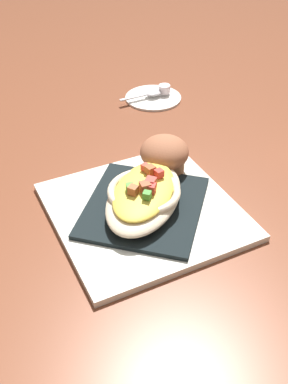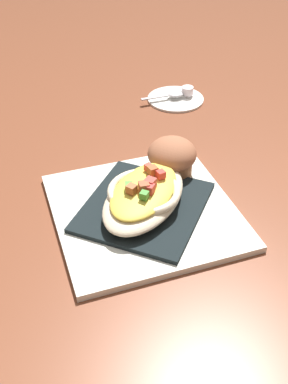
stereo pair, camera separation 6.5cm
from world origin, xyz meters
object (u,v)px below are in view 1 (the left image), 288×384
(muffin, at_px, (164,155))
(creamer_cup_0, at_px, (164,89))
(square_plate, at_px, (144,211))
(gratin_dish, at_px, (144,194))
(creamer_saucer, at_px, (153,97))
(spoon, at_px, (151,93))

(muffin, height_order, creamer_cup_0, muffin)
(square_plate, distance_m, gratin_dish, 0.03)
(muffin, relative_size, creamer_saucer, 0.66)
(square_plate, distance_m, creamer_saucer, 0.37)
(muffin, xyz_separation_m, creamer_cup_0, (-0.16, -0.24, -0.02))
(muffin, bearing_deg, creamer_cup_0, -124.03)
(muffin, distance_m, creamer_cup_0, 0.29)
(gratin_dish, xyz_separation_m, spoon, (-0.21, -0.30, -0.02))
(gratin_dish, relative_size, muffin, 2.55)
(creamer_saucer, height_order, creamer_cup_0, creamer_cup_0)
(square_plate, height_order, spoon, spoon)
(creamer_saucer, distance_m, creamer_cup_0, 0.03)
(square_plate, height_order, creamer_cup_0, creamer_cup_0)
(muffin, distance_m, creamer_saucer, 0.28)
(square_plate, height_order, creamer_saucer, square_plate)
(muffin, relative_size, spoon, 0.81)
(gratin_dish, bearing_deg, square_plate, -73.58)
(square_plate, distance_m, creamer_cup_0, 0.38)
(gratin_dish, distance_m, creamer_saucer, 0.37)
(muffin, bearing_deg, square_plate, 39.35)
(square_plate, distance_m, muffin, 0.10)
(muffin, bearing_deg, spoon, -118.29)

